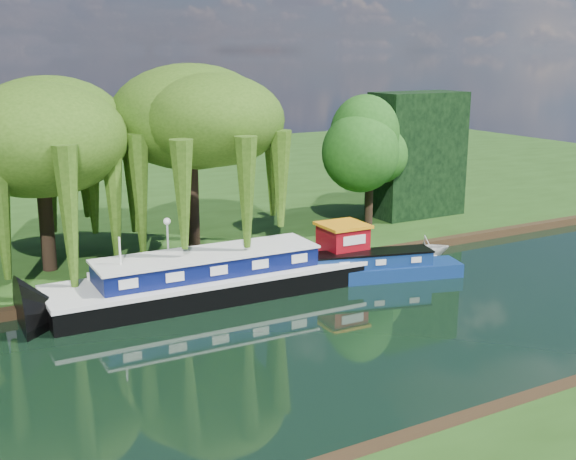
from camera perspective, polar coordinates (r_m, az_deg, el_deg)
ground at (r=27.52m, az=-2.59°, el=-9.59°), size 120.00×120.00×0.00m
far_bank at (r=58.65m, az=-17.88°, el=2.72°), size 120.00×52.00×0.45m
dutch_barge at (r=33.63m, az=-4.67°, el=-3.62°), size 16.48×4.16×3.46m
narrowboat at (r=35.66m, az=5.56°, el=-3.13°), size 10.60×4.55×1.53m
white_cruiser at (r=40.20m, az=10.92°, el=-2.15°), size 3.07×2.82×1.36m
willow_left at (r=36.44m, az=-19.04°, el=6.78°), size 7.42×7.42×8.90m
willow_right at (r=36.47m, az=-7.76°, el=7.63°), size 7.42×7.42×9.04m
tree_far_right at (r=44.36m, az=6.54°, el=6.37°), size 4.20×4.20×6.88m
conifer_hedge at (r=47.94m, az=10.15°, el=5.91°), size 6.00×3.00×8.00m
lamppost at (r=36.12m, az=-9.51°, el=0.05°), size 0.36×0.36×2.56m
mooring_posts at (r=34.28m, az=-9.76°, el=-3.27°), size 19.16×0.16×1.00m
reeds_near at (r=25.78m, az=19.58°, el=-10.78°), size 33.70×1.50×1.10m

